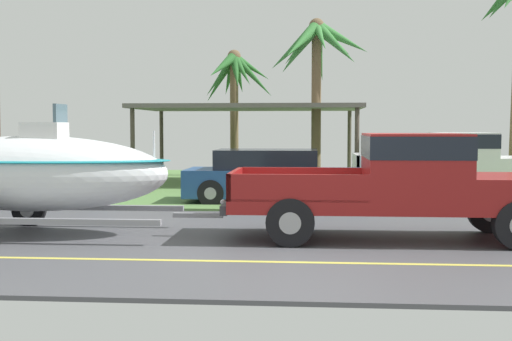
% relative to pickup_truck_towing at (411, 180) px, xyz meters
% --- Properties ---
extents(ground, '(36.00, 22.00, 0.11)m').
position_rel_pickup_truck_towing_xyz_m(ground, '(-1.71, 7.99, -1.04)').
color(ground, '#4C4C51').
extents(pickup_truck_towing, '(5.77, 2.04, 1.84)m').
position_rel_pickup_truck_towing_xyz_m(pickup_truck_towing, '(0.00, 0.00, 0.00)').
color(pickup_truck_towing, maroon).
rests_on(pickup_truck_towing, ground).
extents(boat_on_trailer, '(6.31, 2.32, 2.37)m').
position_rel_pickup_truck_towing_xyz_m(boat_on_trailer, '(-6.82, -0.00, 0.10)').
color(boat_on_trailer, gray).
rests_on(boat_on_trailer, ground).
extents(parked_pickup_background, '(5.46, 2.08, 1.80)m').
position_rel_pickup_truck_towing_xyz_m(parked_pickup_background, '(2.43, 7.42, -0.02)').
color(parked_pickup_background, silver).
rests_on(parked_pickup_background, ground).
extents(parked_sedan_near, '(4.59, 1.85, 1.38)m').
position_rel_pickup_truck_towing_xyz_m(parked_sedan_near, '(-2.70, 5.37, -0.36)').
color(parked_sedan_near, '#234C89').
rests_on(parked_sedan_near, ground).
extents(parked_sedan_far, '(4.79, 1.87, 1.38)m').
position_rel_pickup_truck_towing_xyz_m(parked_sedan_far, '(-9.66, 5.79, -0.36)').
color(parked_sedan_far, '#234C89').
rests_on(parked_sedan_far, ground).
extents(carport_awning, '(7.48, 4.61, 2.69)m').
position_rel_pickup_truck_towing_xyz_m(carport_awning, '(-3.84, 10.99, 1.53)').
color(carport_awning, '#4C4238').
rests_on(carport_awning, ground).
extents(palm_tree_near_left, '(3.01, 3.11, 4.96)m').
position_rel_pickup_truck_towing_xyz_m(palm_tree_near_left, '(-4.74, 14.47, 2.77)').
color(palm_tree_near_left, brown).
rests_on(palm_tree_near_left, ground).
extents(palm_tree_mid, '(3.35, 3.41, 5.46)m').
position_rel_pickup_truck_towing_xyz_m(palm_tree_mid, '(-1.61, 10.19, 3.27)').
color(palm_tree_mid, brown).
rests_on(palm_tree_mid, ground).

